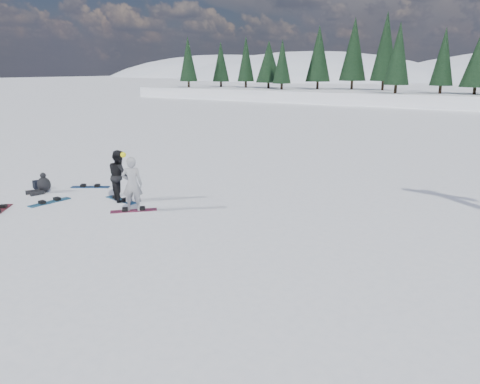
{
  "coord_description": "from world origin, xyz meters",
  "views": [
    {
      "loc": [
        11.61,
        -9.56,
        4.57
      ],
      "look_at": [
        4.55,
        1.43,
        1.1
      ],
      "focal_mm": 35.0,
      "sensor_mm": 36.0,
      "label": 1
    }
  ],
  "objects_px": {
    "gear_bag": "(38,185)",
    "snowboard_loose_c": "(90,187)",
    "seated_rider": "(43,185)",
    "snowboard_loose_b": "(0,211)",
    "snowboarder_woman": "(132,184)",
    "snowboarder_man": "(119,176)",
    "snowboard_loose_a": "(50,202)"
  },
  "relations": [
    {
      "from": "snowboarder_woman",
      "to": "gear_bag",
      "type": "bearing_deg",
      "value": -34.67
    },
    {
      "from": "gear_bag",
      "to": "snowboarder_woman",
      "type": "bearing_deg",
      "value": -1.47
    },
    {
      "from": "snowboarder_woman",
      "to": "snowboard_loose_c",
      "type": "distance_m",
      "value": 4.09
    },
    {
      "from": "gear_bag",
      "to": "snowboard_loose_c",
      "type": "relative_size",
      "value": 0.3
    },
    {
      "from": "seated_rider",
      "to": "snowboard_loose_b",
      "type": "xyz_separation_m",
      "value": [
        0.91,
        -2.27,
        -0.28
      ]
    },
    {
      "from": "snowboard_loose_c",
      "to": "gear_bag",
      "type": "bearing_deg",
      "value": -174.54
    },
    {
      "from": "seated_rider",
      "to": "snowboard_loose_b",
      "type": "relative_size",
      "value": 0.65
    },
    {
      "from": "snowboarder_man",
      "to": "snowboard_loose_c",
      "type": "height_order",
      "value": "snowboarder_man"
    },
    {
      "from": "snowboard_loose_b",
      "to": "snowboard_loose_a",
      "type": "distance_m",
      "value": 1.6
    },
    {
      "from": "snowboard_loose_c",
      "to": "seated_rider",
      "type": "bearing_deg",
      "value": -153.23
    },
    {
      "from": "snowboarder_woman",
      "to": "snowboarder_man",
      "type": "bearing_deg",
      "value": -60.97
    },
    {
      "from": "snowboarder_man",
      "to": "gear_bag",
      "type": "bearing_deg",
      "value": 36.78
    },
    {
      "from": "snowboarder_woman",
      "to": "snowboard_loose_c",
      "type": "xyz_separation_m",
      "value": [
        -3.74,
        1.37,
        -0.91
      ]
    },
    {
      "from": "snowboard_loose_b",
      "to": "gear_bag",
      "type": "bearing_deg",
      "value": 174.61
    },
    {
      "from": "snowboarder_man",
      "to": "gear_bag",
      "type": "relative_size",
      "value": 4.03
    },
    {
      "from": "seated_rider",
      "to": "snowboarder_woman",
      "type": "bearing_deg",
      "value": 22.66
    },
    {
      "from": "gear_bag",
      "to": "snowboard_loose_c",
      "type": "xyz_separation_m",
      "value": [
        1.58,
        1.23,
        -0.14
      ]
    },
    {
      "from": "seated_rider",
      "to": "snowboard_loose_c",
      "type": "height_order",
      "value": "seated_rider"
    },
    {
      "from": "snowboard_loose_a",
      "to": "snowboarder_man",
      "type": "bearing_deg",
      "value": -44.46
    },
    {
      "from": "seated_rider",
      "to": "snowboard_loose_c",
      "type": "relative_size",
      "value": 0.65
    },
    {
      "from": "snowboarder_woman",
      "to": "snowboarder_man",
      "type": "relative_size",
      "value": 1.09
    },
    {
      "from": "snowboarder_woman",
      "to": "snowboard_loose_b",
      "type": "height_order",
      "value": "snowboarder_woman"
    },
    {
      "from": "snowboarder_woman",
      "to": "snowboard_loose_a",
      "type": "distance_m",
      "value": 3.45
    },
    {
      "from": "snowboarder_man",
      "to": "snowboard_loose_b",
      "type": "distance_m",
      "value": 4.0
    },
    {
      "from": "gear_bag",
      "to": "snowboard_loose_c",
      "type": "bearing_deg",
      "value": 37.81
    },
    {
      "from": "snowboarder_man",
      "to": "snowboard_loose_b",
      "type": "height_order",
      "value": "snowboarder_man"
    },
    {
      "from": "snowboard_loose_c",
      "to": "snowboard_loose_b",
      "type": "bearing_deg",
      "value": -122.02
    },
    {
      "from": "snowboarder_woman",
      "to": "snowboard_loose_b",
      "type": "xyz_separation_m",
      "value": [
        -3.72,
        -2.38,
        -0.91
      ]
    },
    {
      "from": "snowboard_loose_b",
      "to": "snowboard_loose_a",
      "type": "height_order",
      "value": "same"
    },
    {
      "from": "gear_bag",
      "to": "snowboard_loose_b",
      "type": "relative_size",
      "value": 0.3
    },
    {
      "from": "snowboard_loose_b",
      "to": "snowboarder_woman",
      "type": "bearing_deg",
      "value": 84.75
    },
    {
      "from": "snowboarder_woman",
      "to": "gear_bag",
      "type": "relative_size",
      "value": 4.39
    }
  ]
}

